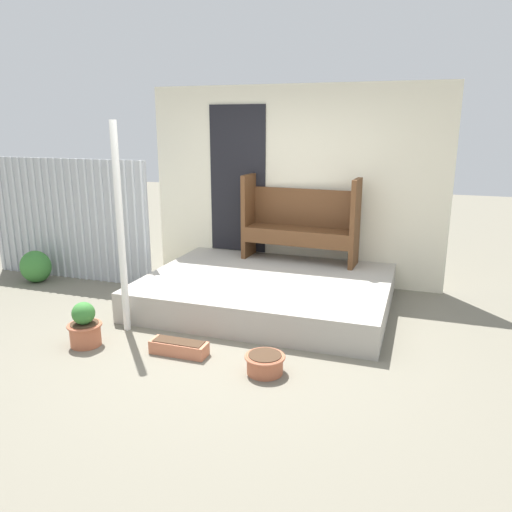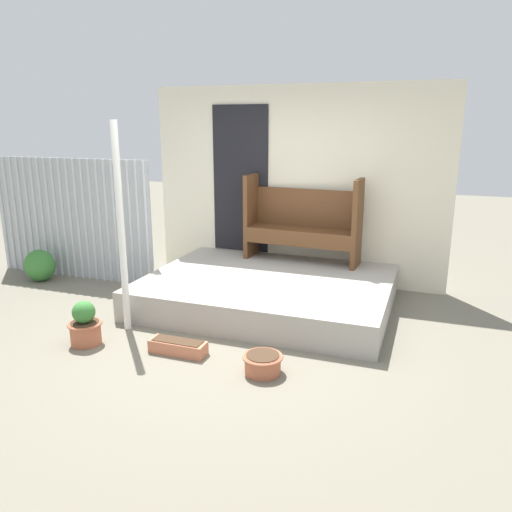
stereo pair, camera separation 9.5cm
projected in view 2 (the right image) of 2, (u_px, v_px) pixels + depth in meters
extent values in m
plane|color=#706B5B|center=(227.00, 340.00, 5.02)|extent=(24.00, 24.00, 0.00)
cube|color=#A8A399|center=(268.00, 291.00, 5.95)|extent=(2.82, 2.19, 0.34)
cube|color=beige|center=(295.00, 186.00, 6.68)|extent=(4.02, 0.06, 2.60)
cube|color=black|center=(240.00, 180.00, 6.88)|extent=(0.80, 0.02, 2.00)
cube|color=#ADB2B7|center=(72.00, 219.00, 6.89)|extent=(2.53, 0.02, 1.66)
cylinder|color=silver|center=(3.00, 214.00, 7.26)|extent=(0.04, 0.04, 1.66)
cylinder|color=silver|center=(10.00, 214.00, 7.22)|extent=(0.04, 0.04, 1.66)
cylinder|color=silver|center=(16.00, 215.00, 7.18)|extent=(0.04, 0.04, 1.66)
cylinder|color=silver|center=(23.00, 215.00, 7.14)|extent=(0.04, 0.04, 1.66)
cylinder|color=silver|center=(29.00, 216.00, 7.11)|extent=(0.04, 0.04, 1.66)
cylinder|color=silver|center=(36.00, 216.00, 7.07)|extent=(0.04, 0.04, 1.66)
cylinder|color=silver|center=(43.00, 217.00, 7.03)|extent=(0.04, 0.04, 1.66)
cylinder|color=silver|center=(50.00, 218.00, 6.99)|extent=(0.04, 0.04, 1.66)
cylinder|color=silver|center=(57.00, 218.00, 6.95)|extent=(0.04, 0.04, 1.66)
cylinder|color=silver|center=(64.00, 219.00, 6.91)|extent=(0.04, 0.04, 1.66)
cylinder|color=silver|center=(71.00, 219.00, 6.87)|extent=(0.04, 0.04, 1.66)
cylinder|color=silver|center=(78.00, 220.00, 6.83)|extent=(0.04, 0.04, 1.66)
cylinder|color=silver|center=(85.00, 220.00, 6.79)|extent=(0.04, 0.04, 1.66)
cylinder|color=silver|center=(92.00, 221.00, 6.75)|extent=(0.04, 0.04, 1.66)
cylinder|color=silver|center=(100.00, 221.00, 6.71)|extent=(0.04, 0.04, 1.66)
cylinder|color=silver|center=(107.00, 222.00, 6.67)|extent=(0.04, 0.04, 1.66)
cylinder|color=silver|center=(115.00, 223.00, 6.63)|extent=(0.04, 0.04, 1.66)
cylinder|color=silver|center=(123.00, 223.00, 6.59)|extent=(0.04, 0.04, 1.66)
cylinder|color=silver|center=(130.00, 224.00, 6.55)|extent=(0.04, 0.04, 1.66)
cylinder|color=silver|center=(138.00, 224.00, 6.51)|extent=(0.04, 0.04, 1.66)
cylinder|color=silver|center=(146.00, 225.00, 6.47)|extent=(0.04, 0.04, 1.66)
cylinder|color=white|center=(121.00, 230.00, 5.03)|extent=(0.07, 0.07, 2.14)
cube|color=brown|center=(251.00, 216.00, 6.74)|extent=(0.08, 0.40, 1.11)
cube|color=brown|center=(357.00, 224.00, 6.20)|extent=(0.08, 0.40, 1.11)
cube|color=brown|center=(302.00, 230.00, 6.51)|extent=(1.40, 0.48, 0.04)
cube|color=brown|center=(297.00, 240.00, 6.37)|extent=(1.38, 0.11, 0.16)
cube|color=brown|center=(306.00, 208.00, 6.60)|extent=(1.38, 0.12, 0.50)
cylinder|color=#B26042|center=(86.00, 333.00, 4.90)|extent=(0.29, 0.29, 0.22)
torus|color=#B26042|center=(85.00, 324.00, 4.88)|extent=(0.34, 0.34, 0.02)
cylinder|color=#422D1E|center=(85.00, 322.00, 4.87)|extent=(0.27, 0.27, 0.01)
ellipsoid|color=#387A33|center=(84.00, 312.00, 4.85)|extent=(0.22, 0.22, 0.22)
cylinder|color=#B26042|center=(263.00, 364.00, 4.33)|extent=(0.32, 0.32, 0.17)
torus|color=#B26042|center=(263.00, 357.00, 4.32)|extent=(0.36, 0.36, 0.02)
cylinder|color=#422D1E|center=(263.00, 355.00, 4.31)|extent=(0.29, 0.29, 0.01)
cube|color=#C67251|center=(178.00, 347.00, 4.71)|extent=(0.55, 0.18, 0.13)
cube|color=#422D1E|center=(178.00, 341.00, 4.69)|extent=(0.49, 0.15, 0.01)
ellipsoid|color=#387A33|center=(40.00, 265.00, 6.85)|extent=(0.42, 0.38, 0.44)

